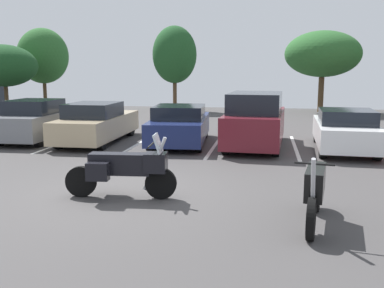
{
  "coord_description": "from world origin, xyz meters",
  "views": [
    {
      "loc": [
        2.94,
        -8.85,
        2.64
      ],
      "look_at": [
        1.03,
        2.38,
        0.7
      ],
      "focal_mm": 41.1,
      "sensor_mm": 36.0,
      "label": 1
    }
  ],
  "objects_px": {
    "car_maroon": "(255,121)",
    "car_white": "(345,130)",
    "car_tan": "(97,123)",
    "car_navy": "(180,125)",
    "motorcycle_touring": "(124,168)",
    "motorcycle_second": "(315,191)",
    "car_grey": "(38,121)"
  },
  "relations": [
    {
      "from": "car_maroon",
      "to": "car_white",
      "type": "distance_m",
      "value": 2.93
    },
    {
      "from": "car_tan",
      "to": "car_navy",
      "type": "relative_size",
      "value": 1.06
    },
    {
      "from": "motorcycle_touring",
      "to": "car_maroon",
      "type": "distance_m",
      "value": 7.07
    },
    {
      "from": "motorcycle_second",
      "to": "car_grey",
      "type": "distance_m",
      "value": 12.11
    },
    {
      "from": "car_tan",
      "to": "car_navy",
      "type": "distance_m",
      "value": 3.1
    },
    {
      "from": "motorcycle_touring",
      "to": "car_maroon",
      "type": "height_order",
      "value": "car_maroon"
    },
    {
      "from": "car_grey",
      "to": "car_white",
      "type": "xyz_separation_m",
      "value": [
        11.02,
        -0.35,
        -0.06
      ]
    },
    {
      "from": "car_navy",
      "to": "car_tan",
      "type": "bearing_deg",
      "value": -179.03
    },
    {
      "from": "car_tan",
      "to": "car_maroon",
      "type": "bearing_deg",
      "value": -1.1
    },
    {
      "from": "motorcycle_second",
      "to": "car_grey",
      "type": "bearing_deg",
      "value": 140.38
    },
    {
      "from": "car_tan",
      "to": "car_maroon",
      "type": "relative_size",
      "value": 1.02
    },
    {
      "from": "motorcycle_touring",
      "to": "car_maroon",
      "type": "xyz_separation_m",
      "value": [
        2.5,
        6.6,
        0.28
      ]
    },
    {
      "from": "motorcycle_touring",
      "to": "car_tan",
      "type": "xyz_separation_m",
      "value": [
        -3.27,
        6.71,
        0.06
      ]
    },
    {
      "from": "car_tan",
      "to": "car_maroon",
      "type": "height_order",
      "value": "car_maroon"
    },
    {
      "from": "car_maroon",
      "to": "car_white",
      "type": "height_order",
      "value": "car_maroon"
    },
    {
      "from": "car_navy",
      "to": "motorcycle_second",
      "type": "bearing_deg",
      "value": -63.37
    },
    {
      "from": "car_tan",
      "to": "motorcycle_second",
      "type": "bearing_deg",
      "value": -47.75
    },
    {
      "from": "car_grey",
      "to": "car_navy",
      "type": "relative_size",
      "value": 0.93
    },
    {
      "from": "car_white",
      "to": "motorcycle_second",
      "type": "bearing_deg",
      "value": -102.98
    },
    {
      "from": "motorcycle_second",
      "to": "car_grey",
      "type": "relative_size",
      "value": 0.51
    },
    {
      "from": "motorcycle_second",
      "to": "motorcycle_touring",
      "type": "bearing_deg",
      "value": 165.26
    },
    {
      "from": "car_tan",
      "to": "car_white",
      "type": "distance_m",
      "value": 8.69
    },
    {
      "from": "car_grey",
      "to": "car_maroon",
      "type": "relative_size",
      "value": 0.9
    },
    {
      "from": "motorcycle_touring",
      "to": "motorcycle_second",
      "type": "bearing_deg",
      "value": -14.74
    },
    {
      "from": "motorcycle_touring",
      "to": "car_tan",
      "type": "height_order",
      "value": "car_tan"
    },
    {
      "from": "motorcycle_touring",
      "to": "car_navy",
      "type": "relative_size",
      "value": 0.51
    },
    {
      "from": "motorcycle_touring",
      "to": "motorcycle_second",
      "type": "distance_m",
      "value": 3.84
    },
    {
      "from": "car_grey",
      "to": "car_maroon",
      "type": "distance_m",
      "value": 8.12
    },
    {
      "from": "motorcycle_touring",
      "to": "car_tan",
      "type": "relative_size",
      "value": 0.48
    },
    {
      "from": "car_navy",
      "to": "car_maroon",
      "type": "height_order",
      "value": "car_maroon"
    },
    {
      "from": "car_grey",
      "to": "car_maroon",
      "type": "height_order",
      "value": "car_maroon"
    },
    {
      "from": "motorcycle_touring",
      "to": "motorcycle_second",
      "type": "relative_size",
      "value": 1.08
    }
  ]
}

